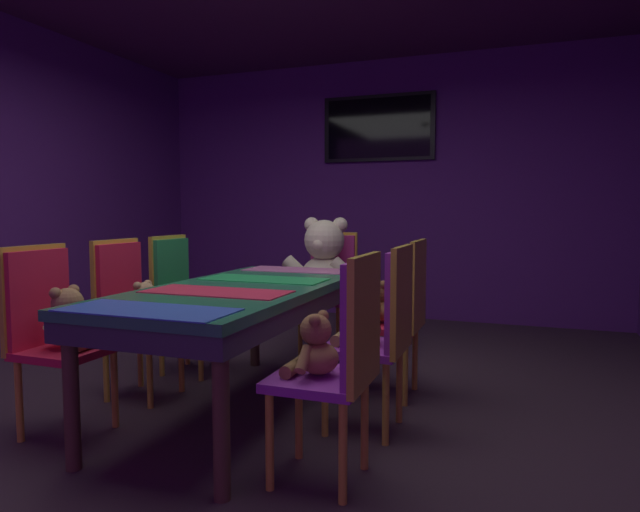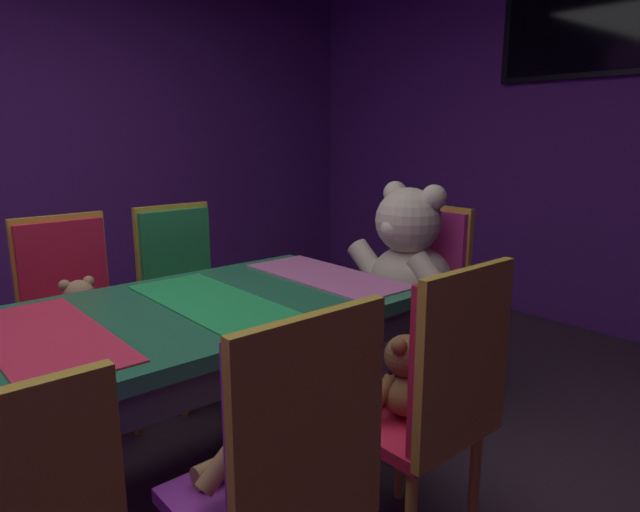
% 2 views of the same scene
% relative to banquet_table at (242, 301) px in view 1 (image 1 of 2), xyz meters
% --- Properties ---
extents(ground_plane, '(7.90, 7.90, 0.00)m').
position_rel_banquet_table_xyz_m(ground_plane, '(0.00, 0.00, -0.65)').
color(ground_plane, '#3F2D38').
extents(wall_back, '(5.20, 0.12, 2.80)m').
position_rel_banquet_table_xyz_m(wall_back, '(0.00, 3.20, 0.75)').
color(wall_back, '#59267F').
rests_on(wall_back, ground_plane).
extents(banquet_table, '(0.90, 2.02, 0.75)m').
position_rel_banquet_table_xyz_m(banquet_table, '(0.00, 0.00, 0.00)').
color(banquet_table, '#26724C').
rests_on(banquet_table, ground_plane).
extents(chair_left_0, '(0.42, 0.41, 0.98)m').
position_rel_banquet_table_xyz_m(chair_left_0, '(-0.83, -0.60, -0.06)').
color(chair_left_0, red).
rests_on(chair_left_0, ground_plane).
extents(teddy_left_0, '(0.26, 0.34, 0.32)m').
position_rel_banquet_table_xyz_m(teddy_left_0, '(-0.68, -0.60, -0.06)').
color(teddy_left_0, '#9E7247').
rests_on(teddy_left_0, chair_left_0).
extents(chair_left_1, '(0.42, 0.41, 0.98)m').
position_rel_banquet_table_xyz_m(chair_left_1, '(-0.83, 0.03, -0.06)').
color(chair_left_1, red).
rests_on(chair_left_1, ground_plane).
extents(teddy_left_1, '(0.22, 0.29, 0.27)m').
position_rel_banquet_table_xyz_m(teddy_left_1, '(-0.69, 0.03, -0.08)').
color(teddy_left_1, tan).
rests_on(teddy_left_1, chair_left_1).
extents(chair_left_2, '(0.42, 0.41, 0.98)m').
position_rel_banquet_table_xyz_m(chair_left_2, '(-0.84, 0.59, -0.06)').
color(chair_left_2, '#268C4C').
rests_on(chair_left_2, ground_plane).
extents(chair_right_0, '(0.42, 0.41, 0.98)m').
position_rel_banquet_table_xyz_m(chair_right_0, '(0.81, -0.60, -0.06)').
color(chair_right_0, purple).
rests_on(chair_right_0, ground_plane).
extents(teddy_right_0, '(0.23, 0.29, 0.27)m').
position_rel_banquet_table_xyz_m(teddy_right_0, '(0.67, -0.60, -0.08)').
color(teddy_right_0, olive).
rests_on(teddy_right_0, chair_right_0).
extents(chair_right_1, '(0.42, 0.41, 0.98)m').
position_rel_banquet_table_xyz_m(chair_right_1, '(0.84, 0.00, -0.06)').
color(chair_right_1, purple).
rests_on(chair_right_1, ground_plane).
extents(teddy_right_1, '(0.24, 0.31, 0.29)m').
position_rel_banquet_table_xyz_m(teddy_right_1, '(0.70, 0.00, -0.07)').
color(teddy_right_1, '#9E7247').
rests_on(teddy_right_1, chair_right_1).
extents(chair_right_2, '(0.42, 0.41, 0.98)m').
position_rel_banquet_table_xyz_m(chair_right_2, '(0.82, 0.59, -0.06)').
color(chair_right_2, red).
rests_on(chair_right_2, ground_plane).
extents(teddy_right_2, '(0.23, 0.29, 0.28)m').
position_rel_banquet_table_xyz_m(teddy_right_2, '(0.68, 0.59, -0.08)').
color(teddy_right_2, brown).
rests_on(teddy_right_2, chair_right_2).
extents(throne_chair, '(0.41, 0.42, 0.98)m').
position_rel_banquet_table_xyz_m(throne_chair, '(0.00, 1.54, -0.06)').
color(throne_chair, '#CC338C').
rests_on(throne_chair, ground_plane).
extents(king_teddy_bear, '(0.69, 0.53, 0.65)m').
position_rel_banquet_table_xyz_m(king_teddy_bear, '(0.00, 1.37, 0.08)').
color(king_teddy_bear, beige).
rests_on(king_teddy_bear, throne_chair).
extents(wall_tv, '(1.21, 0.06, 0.70)m').
position_rel_banquet_table_xyz_m(wall_tv, '(0.00, 3.11, 1.40)').
color(wall_tv, black).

